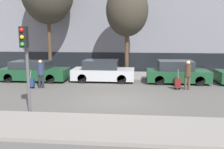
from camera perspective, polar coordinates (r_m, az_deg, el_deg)
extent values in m
plane|color=#565451|center=(12.10, 0.54, -5.85)|extent=(80.00, 80.00, 0.00)
cube|color=gray|center=(8.54, -1.79, -12.03)|extent=(28.00, 2.50, 0.12)
cube|color=gray|center=(18.92, 2.46, -0.13)|extent=(28.00, 3.00, 0.12)
cube|color=slate|center=(22.58, 3.14, 16.36)|extent=(28.00, 3.11, 11.87)
cube|color=black|center=(20.97, 2.82, 2.84)|extent=(27.44, 0.06, 1.60)
cube|color=#194728|center=(17.71, -17.33, 0.22)|extent=(4.55, 1.87, 0.70)
cube|color=#23282D|center=(17.70, -17.97, 2.15)|extent=(2.50, 1.64, 0.50)
cylinder|color=black|center=(16.45, -13.91, -0.98)|extent=(0.60, 0.18, 0.60)
cylinder|color=black|center=(18.03, -12.13, -0.03)|extent=(0.60, 0.18, 0.60)
cylinder|color=black|center=(17.60, -22.60, -0.77)|extent=(0.60, 0.18, 0.60)
cylinder|color=black|center=(19.08, -20.22, 0.11)|extent=(0.60, 0.18, 0.60)
cube|color=#B7BABF|center=(16.74, -1.97, 0.13)|extent=(4.11, 1.83, 0.70)
cube|color=#23282D|center=(16.68, -2.54, 2.32)|extent=(2.26, 1.61, 0.58)
cylinder|color=black|center=(15.85, 2.21, -1.10)|extent=(0.60, 0.18, 0.60)
cylinder|color=black|center=(17.47, 2.55, -0.12)|extent=(0.60, 0.18, 0.60)
cylinder|color=black|center=(16.20, -6.82, -0.93)|extent=(0.60, 0.18, 0.60)
cylinder|color=black|center=(17.79, -5.68, 0.01)|extent=(0.60, 0.18, 0.60)
cube|color=#194728|center=(16.69, 14.75, -0.20)|extent=(3.94, 1.81, 0.70)
cube|color=#23282D|center=(16.57, 14.31, 2.04)|extent=(2.17, 1.60, 0.61)
cylinder|color=black|center=(16.18, 19.44, -1.42)|extent=(0.60, 0.18, 0.60)
cylinder|color=black|center=(17.74, 18.22, -0.44)|extent=(0.60, 0.18, 0.60)
cylinder|color=black|center=(15.77, 10.79, -1.31)|extent=(0.60, 0.18, 0.60)
cylinder|color=black|center=(17.37, 10.33, -0.32)|extent=(0.60, 0.18, 0.60)
cylinder|color=#23232D|center=(15.23, -16.26, -1.57)|extent=(0.15, 0.15, 0.77)
cylinder|color=#23232D|center=(15.21, -15.51, -1.55)|extent=(0.15, 0.15, 0.77)
cylinder|color=#283351|center=(15.10, -16.01, 1.14)|extent=(0.34, 0.34, 0.67)
sphere|color=tan|center=(15.05, -16.09, 2.83)|extent=(0.22, 0.22, 0.22)
cube|color=navy|center=(15.30, -17.92, -1.76)|extent=(0.32, 0.24, 0.45)
cylinder|color=black|center=(15.40, -18.25, -2.79)|extent=(0.12, 0.03, 0.12)
cylinder|color=black|center=(15.32, -17.49, -2.81)|extent=(0.12, 0.03, 0.12)
cylinder|color=gray|center=(15.15, -18.13, 0.04)|extent=(0.02, 0.19, 0.53)
cylinder|color=#4C4233|center=(14.83, 16.45, -1.87)|extent=(0.15, 0.15, 0.77)
cylinder|color=#4C4233|center=(14.88, 17.19, -1.86)|extent=(0.15, 0.15, 0.77)
cylinder|color=#473323|center=(14.74, 16.95, 0.90)|extent=(0.34, 0.34, 0.67)
sphere|color=beige|center=(14.68, 17.04, 2.62)|extent=(0.22, 0.22, 0.22)
cube|color=maroon|center=(14.70, 14.77, -1.91)|extent=(0.32, 0.24, 0.52)
cylinder|color=black|center=(14.75, 14.29, -3.13)|extent=(0.12, 0.03, 0.12)
cylinder|color=black|center=(14.79, 15.15, -3.13)|extent=(0.12, 0.03, 0.12)
cylinder|color=gray|center=(14.54, 14.90, 0.11)|extent=(0.02, 0.19, 0.53)
cylinder|color=#515154|center=(10.42, -18.71, 0.84)|extent=(0.12, 0.12, 3.44)
cube|color=black|center=(10.16, -19.53, 8.07)|extent=(0.28, 0.24, 0.80)
sphere|color=red|center=(10.02, -19.98, 9.56)|extent=(0.15, 0.15, 0.15)
sphere|color=gold|center=(10.02, -19.89, 8.04)|extent=(0.15, 0.15, 0.15)
sphere|color=green|center=(10.03, -19.81, 6.52)|extent=(0.15, 0.15, 0.15)
torus|color=black|center=(19.62, 19.66, 0.91)|extent=(0.72, 0.06, 0.72)
torus|color=black|center=(19.40, 16.65, 0.98)|extent=(0.72, 0.06, 0.72)
cylinder|color=black|center=(19.48, 18.20, 1.52)|extent=(1.00, 0.05, 0.05)
cylinder|color=black|center=(19.41, 17.68, 2.12)|extent=(0.04, 0.04, 0.40)
cylinder|color=#4C3826|center=(17.98, 3.38, 4.84)|extent=(0.28, 0.28, 3.29)
ellipsoid|color=#383328|center=(18.00, 3.47, 14.41)|extent=(2.96, 2.96, 3.62)
cylinder|color=#4C3826|center=(19.96, -14.08, 6.54)|extent=(0.28, 0.28, 4.34)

